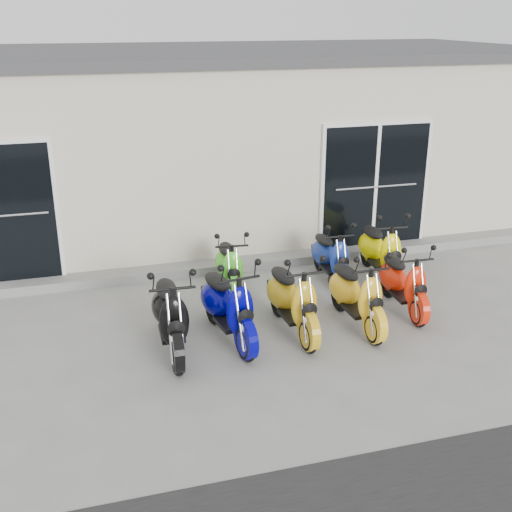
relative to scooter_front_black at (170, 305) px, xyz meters
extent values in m
plane|color=gray|center=(1.41, 0.45, -0.63)|extent=(80.00, 80.00, 0.00)
cube|color=beige|center=(1.41, 5.65, 0.97)|extent=(14.00, 6.00, 3.20)
cube|color=#3F3F42|center=(1.41, 5.65, 2.65)|extent=(14.20, 6.20, 0.16)
cube|color=gray|center=(1.41, 2.47, -0.55)|extent=(14.00, 0.40, 0.15)
cube|color=black|center=(-1.79, 2.62, 0.63)|extent=(1.07, 0.08, 2.22)
cube|color=black|center=(4.01, 2.62, 0.63)|extent=(2.02, 0.08, 2.22)
camera|label=1|loc=(-0.97, -7.20, 3.39)|focal=45.00mm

